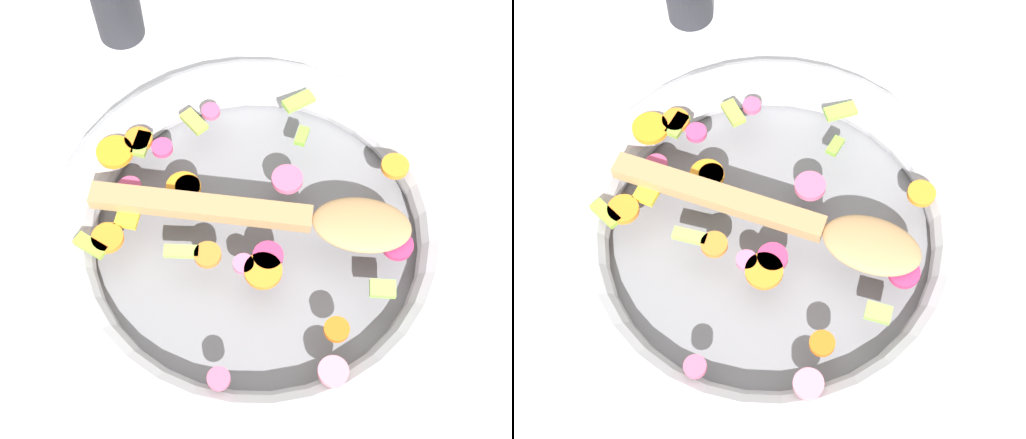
% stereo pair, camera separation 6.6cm
% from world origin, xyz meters
% --- Properties ---
extents(ground_plane, '(4.00, 4.00, 0.00)m').
position_xyz_m(ground_plane, '(0.00, 0.00, 0.00)').
color(ground_plane, silver).
extents(skillet, '(0.41, 0.41, 0.05)m').
position_xyz_m(skillet, '(0.00, 0.00, 0.02)').
color(skillet, slate).
rests_on(skillet, ground_plane).
extents(chopped_vegetables, '(0.33, 0.31, 0.01)m').
position_xyz_m(chopped_vegetables, '(-0.03, 0.01, 0.05)').
color(chopped_vegetables, orange).
rests_on(chopped_vegetables, skillet).
extents(wooden_spoon, '(0.29, 0.15, 0.01)m').
position_xyz_m(wooden_spoon, '(0.02, -0.01, 0.06)').
color(wooden_spoon, '#A87F51').
rests_on(wooden_spoon, chopped_vegetables).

